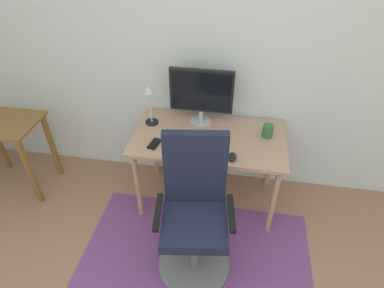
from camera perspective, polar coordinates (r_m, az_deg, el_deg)
name	(u,v)px	position (r m, az deg, el deg)	size (l,w,h in m)	color
wall_back	(228,49)	(2.70, 6.31, 16.36)	(6.00, 0.10, 2.60)	silver
area_rug	(196,255)	(2.72, 0.74, -18.91)	(1.78, 1.07, 0.01)	#6F3E75
desk	(209,144)	(2.67, 3.00, 0.00)	(1.23, 0.68, 0.72)	tan
monitor	(201,93)	(2.65, 1.67, 8.99)	(0.52, 0.18, 0.48)	#B2B2B7
keyboard	(195,152)	(2.45, 0.50, -1.44)	(0.43, 0.13, 0.02)	white
computer_mouse	(232,157)	(2.41, 7.12, -2.27)	(0.06, 0.10, 0.03)	black
coffee_cup	(268,131)	(2.66, 13.20, 2.27)	(0.09, 0.09, 0.11)	#2D6339
cell_phone	(154,144)	(2.55, -6.63, 0.05)	(0.07, 0.14, 0.01)	black
desk_lamp	(150,100)	(2.69, -7.42, 7.67)	(0.11, 0.11, 0.36)	black
office_chair	(195,222)	(2.33, 0.46, -13.56)	(0.56, 0.54, 1.13)	slate
side_table	(4,135)	(3.31, -30.14, 1.31)	(0.66, 0.46, 0.73)	brown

